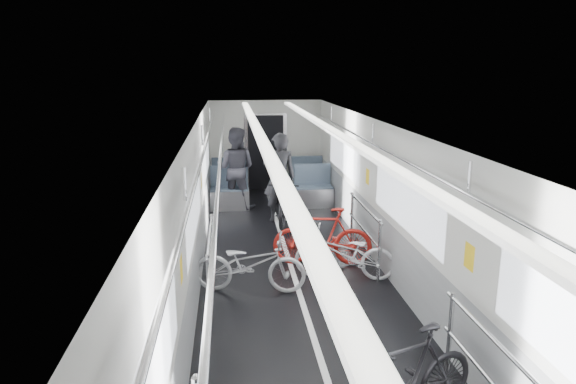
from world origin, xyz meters
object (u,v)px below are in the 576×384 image
at_px(bike_right_near, 405,378).
at_px(bike_right_far, 322,236).
at_px(bike_left_far, 250,264).
at_px(bike_aisle, 287,201).
at_px(bike_right_mid, 344,254).
at_px(person_seated, 236,168).
at_px(person_standing, 279,177).

height_order(bike_right_near, bike_right_far, bike_right_far).
relative_size(bike_left_far, bike_aisle, 0.92).
bearing_deg(bike_right_mid, person_seated, -143.83).
xyz_separation_m(bike_left_far, person_seated, (-0.12, 4.72, 0.52)).
distance_m(bike_right_near, person_seated, 7.95).
distance_m(bike_right_far, person_standing, 2.70).
xyz_separation_m(bike_aisle, person_seated, (-1.06, 1.27, 0.49)).
relative_size(bike_left_far, bike_right_far, 0.99).
bearing_deg(person_seated, bike_right_mid, 127.94).
bearing_deg(bike_right_far, person_seated, -150.62).
height_order(bike_right_mid, person_standing, person_standing).
xyz_separation_m(person_standing, person_seated, (-0.91, 1.17, -0.01)).
bearing_deg(bike_right_near, bike_aisle, 163.38).
bearing_deg(bike_left_far, bike_right_far, -43.10).
relative_size(bike_right_mid, bike_right_far, 0.95).
bearing_deg(bike_right_far, bike_right_mid, 30.71).
relative_size(bike_right_far, person_seated, 0.87).
distance_m(bike_right_mid, person_seated, 4.73).
height_order(person_standing, person_seated, person_standing).
bearing_deg(bike_right_near, person_seated, 170.53).
height_order(bike_right_mid, person_seated, person_seated).
relative_size(bike_right_mid, bike_aisle, 0.88).
distance_m(bike_right_far, bike_aisle, 2.54).
relative_size(bike_right_mid, person_seated, 0.83).
relative_size(bike_left_far, bike_right_near, 1.03).
relative_size(bike_right_near, person_seated, 0.84).
distance_m(bike_right_near, person_standing, 6.67).
distance_m(bike_right_near, bike_aisle, 6.55).
distance_m(bike_right_near, bike_right_far, 4.02).
distance_m(bike_aisle, person_seated, 1.72).
bearing_deg(person_standing, bike_aisle, 142.28).
xyz_separation_m(bike_right_near, bike_right_far, (-0.05, 4.02, 0.02)).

